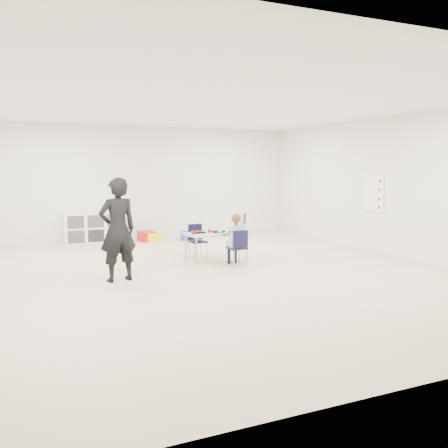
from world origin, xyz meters
name	(u,v)px	position (x,y,z in m)	size (l,w,h in m)	color
room	(207,190)	(0.00, 0.00, 1.40)	(9.00, 9.02, 2.80)	beige
table	(217,247)	(0.59, 1.00, 0.28)	(1.23, 0.68, 0.54)	beige
chair_near	(237,247)	(0.78, 0.50, 0.33)	(0.32, 0.30, 0.65)	black
chair_far	(198,241)	(0.40, 1.50, 0.33)	(0.32, 0.30, 0.65)	black
child	(237,237)	(0.78, 0.50, 0.51)	(0.44, 0.44, 1.03)	#99AECF
lunch_tray_near	(218,231)	(0.64, 1.04, 0.56)	(0.22, 0.16, 0.03)	black
lunch_tray_far	(199,232)	(0.26, 1.08, 0.56)	(0.22, 0.16, 0.03)	black
milk_carton	(220,231)	(0.61, 0.89, 0.59)	(0.07, 0.07, 0.10)	white
bread_roll	(233,230)	(0.89, 0.94, 0.58)	(0.09, 0.09, 0.07)	tan
apple_near	(209,231)	(0.46, 1.06, 0.58)	(0.07, 0.07, 0.07)	maroon
apple_far	(193,233)	(0.09, 0.94, 0.58)	(0.07, 0.07, 0.07)	maroon
cubby_shelf	(95,228)	(-1.20, 4.28, 0.35)	(1.40, 0.40, 0.70)	white
rules_poster	(373,193)	(3.98, 0.60, 1.25)	(0.02, 0.60, 0.80)	white
adult	(118,230)	(-1.45, 0.11, 0.81)	(0.59, 0.39, 1.62)	black
bin_red	(147,236)	(-0.01, 3.98, 0.12)	(0.38, 0.49, 0.24)	#B51216
bin_yellow	(154,236)	(0.16, 3.93, 0.11)	(0.35, 0.45, 0.22)	yellow
bin_blue	(188,236)	(0.98, 3.78, 0.10)	(0.32, 0.42, 0.20)	#192FC1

